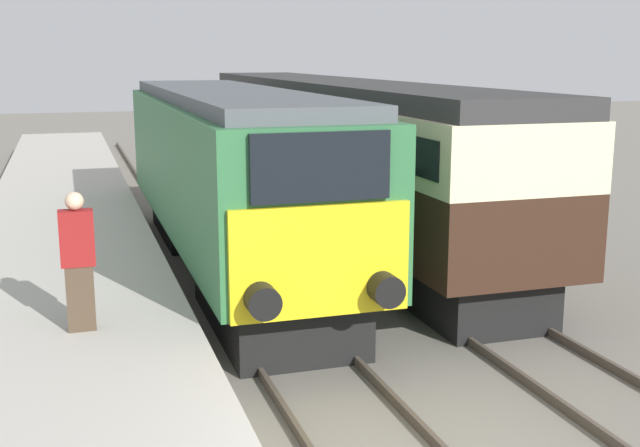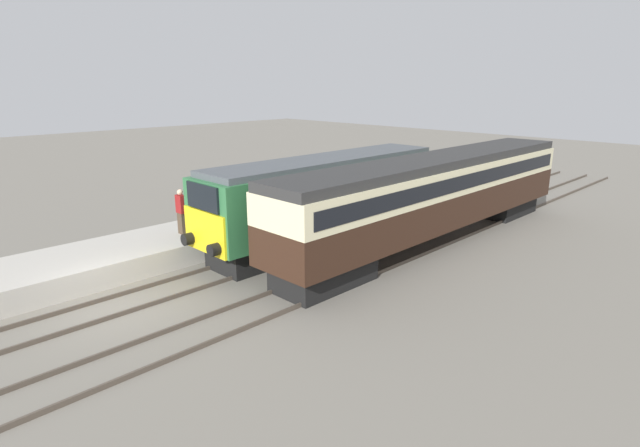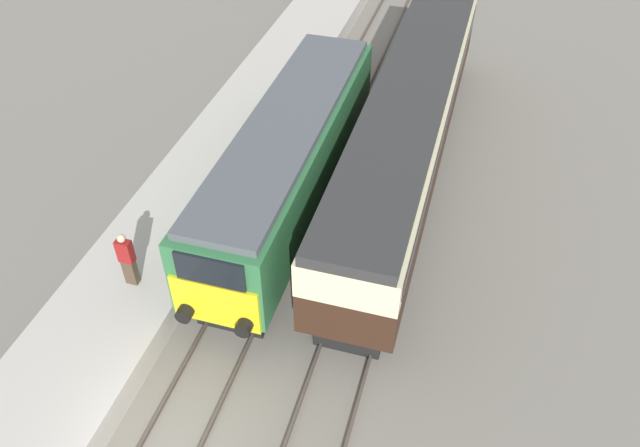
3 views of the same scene
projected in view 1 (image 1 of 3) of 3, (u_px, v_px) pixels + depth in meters
name	position (u px, v px, depth m)	size (l,w,h in m)	color
platform_left	(65.00, 286.00, 14.19)	(3.50, 50.00, 0.85)	#B7B2A8
rails_near_track	(290.00, 342.00, 12.44)	(1.51, 60.00, 0.14)	#4C4238
rails_far_track	(485.00, 321.00, 13.44)	(1.50, 60.00, 0.14)	#4C4238
locomotive	(229.00, 173.00, 16.31)	(2.70, 12.77, 3.77)	black
passenger_carriage	(335.00, 140.00, 20.34)	(2.75, 18.24, 3.82)	black
person_on_platform	(78.00, 261.00, 10.49)	(0.44, 0.26, 1.86)	#473828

